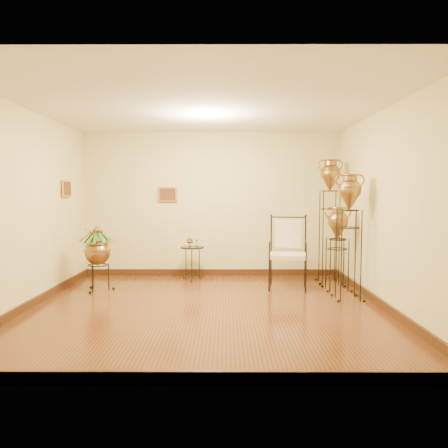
{
  "coord_description": "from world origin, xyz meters",
  "views": [
    {
      "loc": [
        0.28,
        -6.06,
        1.61
      ],
      "look_at": [
        0.25,
        1.3,
        1.1
      ],
      "focal_mm": 35.0,
      "sensor_mm": 36.0,
      "label": 1
    }
  ],
  "objects_px": {
    "amphora_tall": "(329,219)",
    "side_table": "(192,263)",
    "planter_urn": "(97,249)",
    "armchair": "(288,253)",
    "amphora_mid": "(349,236)"
  },
  "relations": [
    {
      "from": "amphora_mid",
      "to": "armchair",
      "type": "distance_m",
      "value": 1.17
    },
    {
      "from": "amphora_tall",
      "to": "side_table",
      "type": "distance_m",
      "value": 2.63
    },
    {
      "from": "amphora_tall",
      "to": "side_table",
      "type": "bearing_deg",
      "value": 175.42
    },
    {
      "from": "planter_urn",
      "to": "side_table",
      "type": "bearing_deg",
      "value": 29.84
    },
    {
      "from": "amphora_tall",
      "to": "planter_urn",
      "type": "height_order",
      "value": "amphora_tall"
    },
    {
      "from": "amphora_tall",
      "to": "side_table",
      "type": "height_order",
      "value": "amphora_tall"
    },
    {
      "from": "planter_urn",
      "to": "side_table",
      "type": "relative_size",
      "value": 1.56
    },
    {
      "from": "amphora_mid",
      "to": "side_table",
      "type": "xyz_separation_m",
      "value": [
        -2.49,
        1.45,
        -0.65
      ]
    },
    {
      "from": "amphora_mid",
      "to": "amphora_tall",
      "type": "bearing_deg",
      "value": 90.0
    },
    {
      "from": "armchair",
      "to": "side_table",
      "type": "height_order",
      "value": "armchair"
    },
    {
      "from": "side_table",
      "to": "amphora_tall",
      "type": "bearing_deg",
      "value": -4.58
    },
    {
      "from": "amphora_tall",
      "to": "amphora_mid",
      "type": "xyz_separation_m",
      "value": [
        0.0,
        -1.25,
        -0.17
      ]
    },
    {
      "from": "amphora_tall",
      "to": "amphora_mid",
      "type": "height_order",
      "value": "amphora_tall"
    },
    {
      "from": "planter_urn",
      "to": "armchair",
      "type": "height_order",
      "value": "planter_urn"
    },
    {
      "from": "amphora_tall",
      "to": "planter_urn",
      "type": "relative_size",
      "value": 1.81
    }
  ]
}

